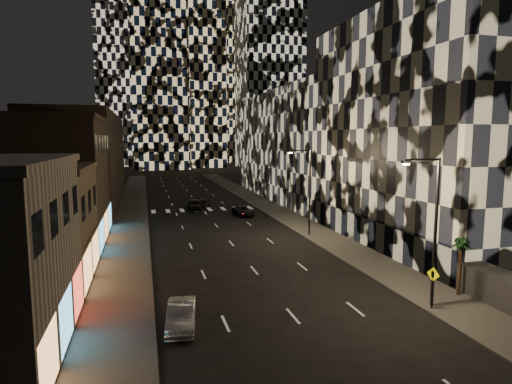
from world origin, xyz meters
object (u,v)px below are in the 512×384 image
ped_sign (433,281)px  car_silver_parked (182,315)px  car_dark_midlane (194,205)px  palm_tree (461,248)px  streetlight_near (432,222)px  streetlight_far (308,186)px  car_dark_rightlane (243,211)px  car_dark_oncoming (203,202)px

ped_sign → car_silver_parked: bearing=159.7°
car_dark_midlane → palm_tree: palm_tree is taller
streetlight_near → streetlight_far: bearing=90.0°
streetlight_far → car_dark_midlane: streetlight_far is taller
car_silver_parked → ped_sign: 14.82m
car_silver_parked → car_dark_rightlane: car_silver_parked is taller
streetlight_far → palm_tree: streetlight_far is taller
streetlight_far → ped_sign: bearing=-90.2°
car_dark_oncoming → ped_sign: ped_sign is taller
streetlight_near → palm_tree: size_ratio=2.40×
streetlight_near → car_silver_parked: 15.51m
car_silver_parked → ped_sign: (14.70, -1.50, 1.15)m
car_dark_midlane → car_dark_rightlane: (5.87, -6.22, -0.15)m
streetlight_near → palm_tree: bearing=20.2°
car_silver_parked → car_dark_oncoming: bearing=88.3°
streetlight_near → car_dark_midlane: bearing=103.5°
car_dark_oncoming → palm_tree: 43.46m
car_dark_midlane → car_dark_rightlane: 8.56m
streetlight_far → ped_sign: (-0.06, -20.39, -3.50)m
streetlight_near → streetlight_far: (0.00, 20.00, 0.00)m
car_dark_midlane → car_dark_oncoming: bearing=62.3°
streetlight_near → car_dark_oncoming: (-7.85, 43.12, -4.75)m
car_dark_midlane → car_silver_parked: bearing=-96.8°
car_dark_midlane → ped_sign: size_ratio=1.82×
car_dark_oncoming → car_silver_parked: bearing=83.0°
car_silver_parked → ped_sign: bearing=1.8°
car_dark_midlane → car_dark_rightlane: car_dark_midlane is taller
streetlight_near → ped_sign: 3.52m
streetlight_far → car_silver_parked: 24.42m
car_dark_rightlane → palm_tree: palm_tree is taller
car_silver_parked → car_dark_oncoming: size_ratio=1.03×
car_silver_parked → streetlight_far: bearing=59.7°
car_dark_midlane → car_dark_oncoming: car_dark_midlane is taller
car_dark_rightlane → car_silver_parked: bearing=-114.2°
streetlight_near → car_dark_rightlane: (-3.72, 33.69, -4.72)m
car_dark_midlane → ped_sign: (9.54, -40.30, 1.07)m
car_dark_rightlane → ped_sign: ped_sign is taller
streetlight_near → streetlight_far: same height
streetlight_near → car_dark_oncoming: 44.09m
car_silver_parked → car_dark_rightlane: (11.04, 32.58, -0.07)m
ped_sign → palm_tree: size_ratio=0.67×
car_dark_oncoming → car_dark_rightlane: bearing=116.0°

